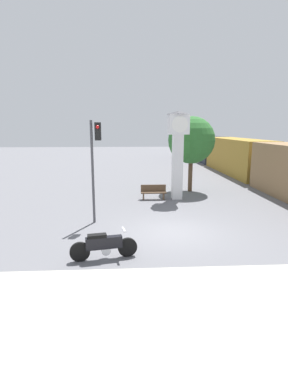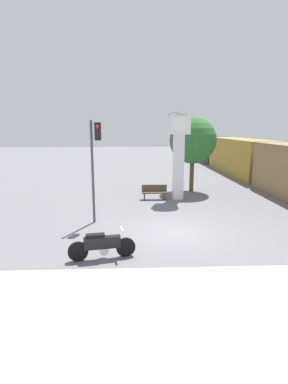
{
  "view_description": "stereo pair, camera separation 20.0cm",
  "coord_description": "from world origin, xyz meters",
  "px_view_note": "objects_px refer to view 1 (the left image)",
  "views": [
    {
      "loc": [
        -1.95,
        -12.28,
        4.45
      ],
      "look_at": [
        -1.14,
        2.08,
        1.36
      ],
      "focal_mm": 28.0,
      "sensor_mm": 36.0,
      "label": 1
    },
    {
      "loc": [
        -1.75,
        -12.29,
        4.45
      ],
      "look_at": [
        -1.14,
        2.08,
        1.36
      ],
      "focal_mm": 28.0,
      "sensor_mm": 36.0,
      "label": 2
    }
  ],
  "objects_px": {
    "clock_tower": "(178,142)",
    "traffic_light": "(95,154)",
    "street_tree": "(191,140)",
    "freight_train": "(237,156)",
    "motorcycle": "(104,245)",
    "bench": "(153,192)"
  },
  "relations": [
    {
      "from": "freight_train",
      "to": "clock_tower",
      "type": "bearing_deg",
      "value": -125.98
    },
    {
      "from": "motorcycle",
      "to": "bench",
      "type": "xyz_separation_m",
      "value": [
        2.49,
        8.75,
        -0.0
      ]
    },
    {
      "from": "freight_train",
      "to": "street_tree",
      "type": "xyz_separation_m",
      "value": [
        -6.49,
        -8.5,
        1.9
      ]
    },
    {
      "from": "clock_tower",
      "to": "street_tree",
      "type": "distance_m",
      "value": 2.62
    },
    {
      "from": "freight_train",
      "to": "street_tree",
      "type": "height_order",
      "value": "street_tree"
    },
    {
      "from": "clock_tower",
      "to": "street_tree",
      "type": "xyz_separation_m",
      "value": [
        1.33,
        2.26,
        -0.01
      ]
    },
    {
      "from": "traffic_light",
      "to": "bench",
      "type": "distance_m",
      "value": 6.22
    },
    {
      "from": "street_tree",
      "to": "bench",
      "type": "distance_m",
      "value": 4.82
    },
    {
      "from": "motorcycle",
      "to": "clock_tower",
      "type": "distance_m",
      "value": 10.19
    },
    {
      "from": "motorcycle",
      "to": "freight_train",
      "type": "relative_size",
      "value": 0.06
    },
    {
      "from": "clock_tower",
      "to": "traffic_light",
      "type": "height_order",
      "value": "clock_tower"
    },
    {
      "from": "freight_train",
      "to": "motorcycle",
      "type": "bearing_deg",
      "value": -121.05
    },
    {
      "from": "street_tree",
      "to": "motorcycle",
      "type": "bearing_deg",
      "value": -115.59
    },
    {
      "from": "freight_train",
      "to": "bench",
      "type": "relative_size",
      "value": 23.97
    },
    {
      "from": "motorcycle",
      "to": "street_tree",
      "type": "xyz_separation_m",
      "value": [
        5.32,
        11.1,
        3.11
      ]
    },
    {
      "from": "motorcycle",
      "to": "freight_train",
      "type": "bearing_deg",
      "value": 47.83
    },
    {
      "from": "clock_tower",
      "to": "motorcycle",
      "type": "bearing_deg",
      "value": -114.28
    },
    {
      "from": "freight_train",
      "to": "traffic_light",
      "type": "bearing_deg",
      "value": -128.8
    },
    {
      "from": "street_tree",
      "to": "bench",
      "type": "xyz_separation_m",
      "value": [
        -2.83,
        -2.36,
        -3.11
      ]
    },
    {
      "from": "clock_tower",
      "to": "traffic_light",
      "type": "bearing_deg",
      "value": -134.49
    },
    {
      "from": "motorcycle",
      "to": "traffic_light",
      "type": "distance_m",
      "value": 5.02
    },
    {
      "from": "traffic_light",
      "to": "motorcycle",
      "type": "bearing_deg",
      "value": -81.35
    }
  ]
}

